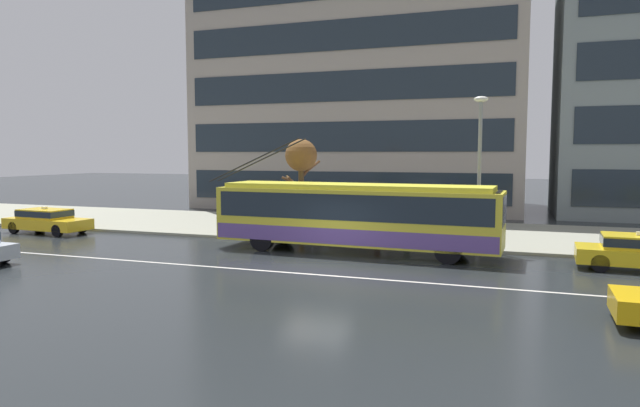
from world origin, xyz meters
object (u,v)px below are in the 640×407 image
(pedestrian_walking_past, at_px, (406,204))
(street_tree_bare, at_px, (301,158))
(trolleybus, at_px, (355,215))
(taxi_far_behind, at_px, (47,220))
(pedestrian_at_shelter, at_px, (301,201))
(street_lamp, at_px, (480,158))
(bus_shelter, at_px, (351,198))
(pedestrian_approaching_curb, at_px, (376,205))

(pedestrian_walking_past, distance_m, street_tree_bare, 5.58)
(trolleybus, height_order, taxi_far_behind, trolleybus)
(pedestrian_at_shelter, relative_size, street_tree_bare, 0.42)
(pedestrian_at_shelter, height_order, street_lamp, street_lamp)
(street_lamp, distance_m, street_tree_bare, 8.58)
(taxi_far_behind, distance_m, street_lamp, 22.02)
(trolleybus, distance_m, pedestrian_walking_past, 3.97)
(street_tree_bare, bearing_deg, taxi_far_behind, -167.18)
(taxi_far_behind, bearing_deg, pedestrian_at_shelter, 16.72)
(bus_shelter, bearing_deg, taxi_far_behind, -168.46)
(pedestrian_approaching_curb, relative_size, street_lamp, 0.32)
(street_tree_bare, bearing_deg, pedestrian_approaching_curb, -11.58)
(pedestrian_walking_past, xyz_separation_m, street_lamp, (3.39, -1.36, 2.19))
(bus_shelter, distance_m, street_tree_bare, 3.15)
(taxi_far_behind, xyz_separation_m, bus_shelter, (15.64, 3.19, 1.30))
(taxi_far_behind, bearing_deg, street_lamp, 5.46)
(pedestrian_at_shelter, relative_size, pedestrian_walking_past, 0.98)
(taxi_far_behind, bearing_deg, bus_shelter, 11.54)
(trolleybus, relative_size, bus_shelter, 3.56)
(trolleybus, bearing_deg, pedestrian_walking_past, 68.72)
(bus_shelter, relative_size, pedestrian_approaching_curb, 1.78)
(street_tree_bare, bearing_deg, bus_shelter, 4.63)
(taxi_far_behind, xyz_separation_m, street_lamp, (21.68, 2.07, 3.26))
(trolleybus, relative_size, street_tree_bare, 2.73)
(trolleybus, relative_size, pedestrian_approaching_curb, 6.32)
(trolleybus, xyz_separation_m, pedestrian_walking_past, (1.44, 3.69, 0.18))
(street_lamp, bearing_deg, pedestrian_at_shelter, 168.65)
(trolleybus, height_order, pedestrian_walking_past, trolleybus)
(pedestrian_approaching_curb, distance_m, pedestrian_walking_past, 1.70)
(pedestrian_approaching_curb, xyz_separation_m, street_tree_bare, (-3.98, 0.82, 2.11))
(street_lamp, bearing_deg, pedestrian_approaching_curb, 178.68)
(bus_shelter, bearing_deg, street_lamp, -10.53)
(pedestrian_walking_past, relative_size, street_lamp, 0.32)
(trolleybus, bearing_deg, street_lamp, 25.82)
(pedestrian_approaching_curb, height_order, pedestrian_walking_past, same)
(bus_shelter, bearing_deg, street_tree_bare, -175.37)
(taxi_far_behind, height_order, street_lamp, street_lamp)
(taxi_far_behind, distance_m, bus_shelter, 16.02)
(trolleybus, xyz_separation_m, street_lamp, (4.83, 2.34, 2.37))
(trolleybus, relative_size, street_lamp, 2.00)
(street_lamp, bearing_deg, taxi_far_behind, -174.54)
(pedestrian_at_shelter, bearing_deg, bus_shelter, -13.09)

